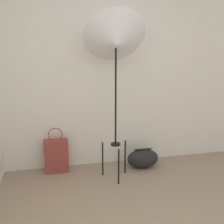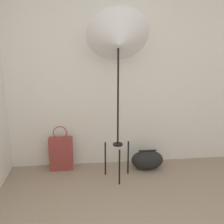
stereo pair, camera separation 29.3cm
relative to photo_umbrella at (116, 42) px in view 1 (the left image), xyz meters
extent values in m
cube|color=silver|center=(-0.19, 0.49, -0.42)|extent=(8.00, 0.05, 2.60)
cylinder|color=black|center=(0.00, -0.18, -1.49)|extent=(0.02, 0.02, 0.46)
cylinder|color=black|center=(-0.15, 0.09, -1.49)|extent=(0.02, 0.02, 0.46)
cylinder|color=black|center=(0.15, 0.09, -1.49)|extent=(0.02, 0.02, 0.46)
cylinder|color=black|center=(0.00, 0.00, -1.26)|extent=(0.12, 0.12, 0.02)
cylinder|color=black|center=(0.00, 0.00, -0.62)|extent=(0.02, 0.02, 1.27)
cone|color=silver|center=(0.00, 0.00, 0.02)|extent=(0.74, 0.60, 0.70)
cube|color=brown|center=(-0.74, 0.31, -1.49)|extent=(0.32, 0.12, 0.46)
torus|color=brown|center=(-0.74, 0.31, -1.18)|extent=(0.19, 0.01, 0.19)
ellipsoid|color=black|center=(0.44, 0.20, -1.58)|extent=(0.45, 0.27, 0.27)
cube|color=black|center=(0.44, 0.20, -1.45)|extent=(0.24, 0.04, 0.01)
camera|label=1|loc=(-0.70, -3.03, -0.03)|focal=42.00mm
camera|label=2|loc=(-0.41, -3.08, -0.03)|focal=42.00mm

